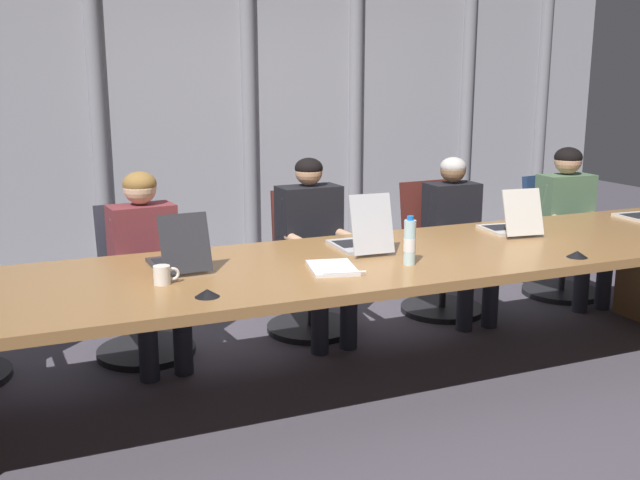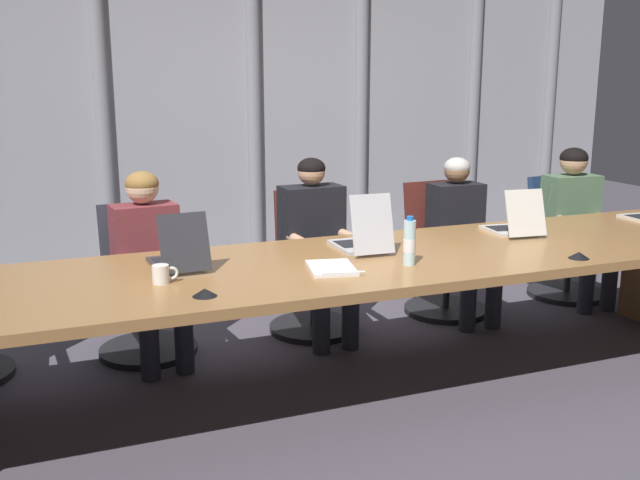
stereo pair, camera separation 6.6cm
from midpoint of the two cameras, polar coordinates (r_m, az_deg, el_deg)
name	(u,v)px [view 2 (the right image)]	position (r m, az deg, el deg)	size (l,w,h in m)	color
ground_plane	(376,386)	(4.09, 4.89, -11.43)	(14.49, 14.49, 0.00)	#47424C
conference_table	(378,279)	(3.88, 5.06, -3.10)	(4.96, 1.14, 0.74)	olive
curtain_backdrop	(245,110)	(6.05, -5.63, 10.20)	(7.24, 0.17, 2.83)	#9999A0
laptop_left_mid	(178,256)	(3.66, -10.62, -1.29)	(0.26, 0.41, 0.29)	#2D2D33
laptop_center	(361,239)	(3.97, 3.76, 0.08)	(0.25, 0.43, 0.33)	#BCBCC1
laptop_right_mid	(513,225)	(4.55, 15.42, 1.18)	(0.29, 0.41, 0.29)	beige
office_chair_left_mid	(144,298)	(4.59, -13.31, -4.49)	(0.60, 0.60, 0.91)	#2D2D38
office_chair_center	(312,279)	(4.86, -0.25, -3.10)	(0.60, 0.61, 0.93)	#511E19
office_chair_right_mid	(443,264)	(5.31, 10.04, -1.91)	(0.60, 0.60, 0.94)	#511E19
office_chair_right_end	(564,252)	(5.95, 19.02, -0.87)	(0.60, 0.61, 0.93)	navy
person_left_mid	(149,256)	(4.36, -12.90, -1.22)	(0.43, 0.57, 1.14)	brown
person_center	(317,239)	(4.64, 0.14, 0.10)	(0.42, 0.56, 1.17)	black
person_right_mid	(461,230)	(5.14, 11.46, 0.80)	(0.38, 0.55, 1.13)	black
person_right_end	(577,215)	(5.75, 19.91, 1.87)	(0.44, 0.56, 1.16)	#4C6B4C
water_bottle_primary	(409,243)	(3.67, 7.58, -0.22)	(0.06, 0.06, 0.25)	silver
coffee_mug_far	(162,274)	(3.40, -11.85, -2.66)	(0.12, 0.08, 0.09)	white
conference_mic_left_side	(205,292)	(3.17, -8.51, -4.11)	(0.11, 0.11, 0.04)	black
conference_mic_middle	(579,255)	(4.04, 20.20, -1.13)	(0.11, 0.11, 0.04)	black
spiral_notepad	(332,268)	(3.57, 1.46, -2.23)	(0.28, 0.35, 0.03)	silver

